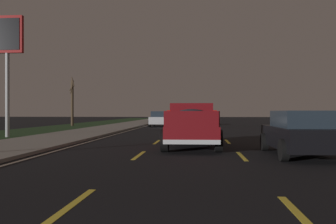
% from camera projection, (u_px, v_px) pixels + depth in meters
% --- Properties ---
extents(ground, '(144.00, 144.00, 0.00)m').
position_uv_depth(ground, '(195.00, 130.00, 28.43)').
color(ground, black).
extents(sidewalk_shoulder, '(108.00, 4.00, 0.12)m').
position_uv_depth(sidewalk_shoulder, '(103.00, 129.00, 29.06)').
color(sidewalk_shoulder, gray).
rests_on(sidewalk_shoulder, ground).
extents(grass_verge, '(108.00, 6.00, 0.01)m').
position_uv_depth(grass_verge, '(44.00, 130.00, 29.48)').
color(grass_verge, '#1E3819').
rests_on(grass_verge, ground).
extents(lane_markings, '(108.00, 7.04, 0.01)m').
position_uv_depth(lane_markings, '(160.00, 128.00, 31.88)').
color(lane_markings, yellow).
rests_on(lane_markings, ground).
extents(pickup_truck, '(5.46, 2.36, 1.87)m').
position_uv_depth(pickup_truck, '(191.00, 124.00, 15.12)').
color(pickup_truck, maroon).
rests_on(pickup_truck, ground).
extents(sedan_silver, '(4.44, 2.08, 1.54)m').
position_uv_depth(sedan_silver, '(161.00, 119.00, 36.13)').
color(sedan_silver, '#B2B5BA').
rests_on(sedan_silver, ground).
extents(sedan_black, '(4.42, 2.05, 1.54)m').
position_uv_depth(sedan_black, '(300.00, 133.00, 12.15)').
color(sedan_black, black).
rests_on(sedan_black, ground).
extents(gas_price_sign, '(0.27, 1.90, 7.17)m').
position_uv_depth(gas_price_sign, '(7.00, 46.00, 21.05)').
color(gas_price_sign, '#99999E').
rests_on(gas_price_sign, ground).
extents(bare_tree_far, '(2.15, 1.28, 5.19)m').
position_uv_depth(bare_tree_far, '(72.00, 101.00, 37.77)').
color(bare_tree_far, '#423323').
rests_on(bare_tree_far, ground).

